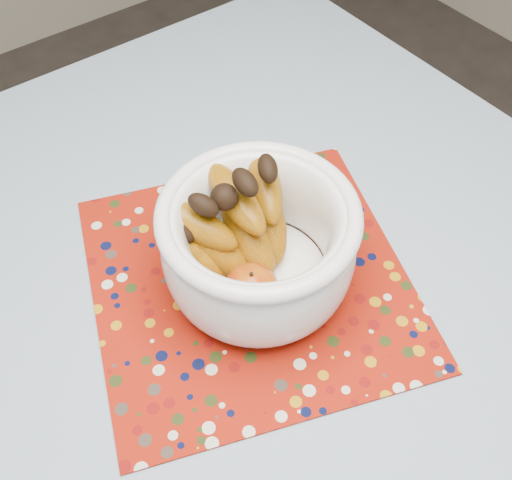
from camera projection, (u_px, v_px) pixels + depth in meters
table at (220, 378)px, 0.82m from camera, size 1.20×1.20×0.75m
tablecloth at (217, 350)px, 0.76m from camera, size 1.32×1.32×0.01m
placemat at (250, 280)px, 0.82m from camera, size 0.54×0.54×0.00m
fruit_bowl at (249, 240)px, 0.75m from camera, size 0.27×0.25×0.19m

